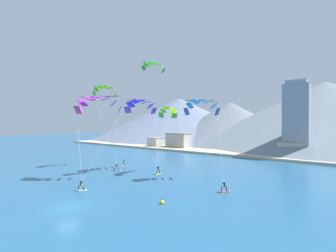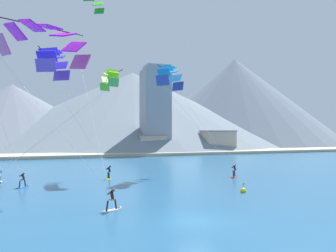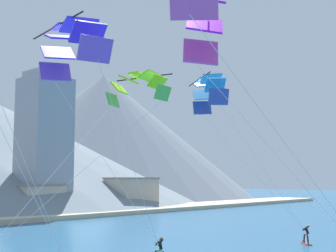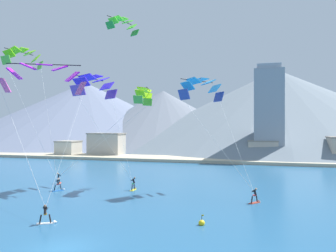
{
  "view_description": "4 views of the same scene",
  "coord_description": "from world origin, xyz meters",
  "px_view_note": "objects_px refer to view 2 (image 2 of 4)",
  "views": [
    {
      "loc": [
        26.4,
        -14.35,
        10.19
      ],
      "look_at": [
        0.4,
        19.66,
        9.79
      ],
      "focal_mm": 24.0,
      "sensor_mm": 36.0,
      "label": 1
    },
    {
      "loc": [
        -8.55,
        -19.9,
        6.0
      ],
      "look_at": [
        3.51,
        16.0,
        6.51
      ],
      "focal_mm": 35.0,
      "sensor_mm": 36.0,
      "label": 2
    },
    {
      "loc": [
        -26.65,
        -2.15,
        5.78
      ],
      "look_at": [
        -3.43,
        18.93,
        9.31
      ],
      "focal_mm": 50.0,
      "sensor_mm": 36.0,
      "label": 3
    },
    {
      "loc": [
        12.95,
        -20.07,
        8.62
      ],
      "look_at": [
        3.65,
        14.58,
        8.51
      ],
      "focal_mm": 35.0,
      "sensor_mm": 36.0,
      "label": 4
    }
  ],
  "objects_px": {
    "parafoil_kite_near_lead": "(170,75)",
    "parafoil_kite_far_left": "(53,61)",
    "race_marker_buoy": "(243,191)",
    "kitesurfer_mid_center": "(24,182)",
    "kitesurfer_far_left": "(109,175)",
    "kitesurfer_near_trail": "(114,203)",
    "kitesurfer_near_lead": "(235,173)",
    "parafoil_kite_near_trail": "(47,39)",
    "parafoil_kite_far_right": "(109,78)"
  },
  "relations": [
    {
      "from": "kitesurfer_mid_center",
      "to": "kitesurfer_far_left",
      "type": "bearing_deg",
      "value": 17.5
    },
    {
      "from": "parafoil_kite_near_lead",
      "to": "kitesurfer_near_trail",
      "type": "bearing_deg",
      "value": -120.61
    },
    {
      "from": "kitesurfer_mid_center",
      "to": "parafoil_kite_far_left",
      "type": "bearing_deg",
      "value": 57.85
    },
    {
      "from": "parafoil_kite_far_left",
      "to": "kitesurfer_mid_center",
      "type": "bearing_deg",
      "value": -122.15
    },
    {
      "from": "kitesurfer_near_trail",
      "to": "parafoil_kite_near_lead",
      "type": "height_order",
      "value": "parafoil_kite_near_lead"
    },
    {
      "from": "parafoil_kite_far_right",
      "to": "parafoil_kite_near_lead",
      "type": "bearing_deg",
      "value": -3.73
    },
    {
      "from": "kitesurfer_far_left",
      "to": "parafoil_kite_far_right",
      "type": "bearing_deg",
      "value": 80.47
    },
    {
      "from": "parafoil_kite_far_right",
      "to": "kitesurfer_mid_center",
      "type": "bearing_deg",
      "value": -150.32
    },
    {
      "from": "kitesurfer_near_lead",
      "to": "kitesurfer_near_trail",
      "type": "relative_size",
      "value": 1.0
    },
    {
      "from": "kitesurfer_near_lead",
      "to": "race_marker_buoy",
      "type": "height_order",
      "value": "kitesurfer_near_lead"
    },
    {
      "from": "kitesurfer_near_trail",
      "to": "parafoil_kite_far_right",
      "type": "bearing_deg",
      "value": 82.76
    },
    {
      "from": "kitesurfer_far_left",
      "to": "parafoil_kite_near_trail",
      "type": "height_order",
      "value": "parafoil_kite_near_trail"
    },
    {
      "from": "parafoil_kite_near_trail",
      "to": "parafoil_kite_far_right",
      "type": "distance_m",
      "value": 14.17
    },
    {
      "from": "kitesurfer_near_lead",
      "to": "kitesurfer_far_left",
      "type": "height_order",
      "value": "kitesurfer_far_left"
    },
    {
      "from": "parafoil_kite_near_lead",
      "to": "race_marker_buoy",
      "type": "xyz_separation_m",
      "value": [
        2.41,
        -14.8,
        -13.45
      ]
    },
    {
      "from": "parafoil_kite_near_lead",
      "to": "parafoil_kite_far_right",
      "type": "relative_size",
      "value": 0.96
    },
    {
      "from": "kitesurfer_mid_center",
      "to": "race_marker_buoy",
      "type": "relative_size",
      "value": 1.71
    },
    {
      "from": "kitesurfer_mid_center",
      "to": "kitesurfer_far_left",
      "type": "relative_size",
      "value": 0.95
    },
    {
      "from": "parafoil_kite_near_lead",
      "to": "race_marker_buoy",
      "type": "relative_size",
      "value": 13.14
    },
    {
      "from": "kitesurfer_far_left",
      "to": "parafoil_kite_near_lead",
      "type": "distance_m",
      "value": 15.81
    },
    {
      "from": "kitesurfer_near_trail",
      "to": "parafoil_kite_near_trail",
      "type": "xyz_separation_m",
      "value": [
        -4.95,
        6.42,
        13.59
      ]
    },
    {
      "from": "parafoil_kite_near_trail",
      "to": "parafoil_kite_far_right",
      "type": "xyz_separation_m",
      "value": [
        7.3,
        12.08,
        -1.28
      ]
    },
    {
      "from": "kitesurfer_far_left",
      "to": "parafoil_kite_far_right",
      "type": "relative_size",
      "value": 0.13
    },
    {
      "from": "kitesurfer_near_lead",
      "to": "parafoil_kite_far_right",
      "type": "bearing_deg",
      "value": 158.75
    },
    {
      "from": "race_marker_buoy",
      "to": "kitesurfer_near_trail",
      "type": "bearing_deg",
      "value": -166.39
    },
    {
      "from": "parafoil_kite_near_trail",
      "to": "race_marker_buoy",
      "type": "bearing_deg",
      "value": -10.28
    },
    {
      "from": "kitesurfer_near_lead",
      "to": "parafoil_kite_near_trail",
      "type": "bearing_deg",
      "value": -164.67
    },
    {
      "from": "parafoil_kite_far_left",
      "to": "parafoil_kite_far_right",
      "type": "height_order",
      "value": "parafoil_kite_far_left"
    },
    {
      "from": "parafoil_kite_far_right",
      "to": "parafoil_kite_near_trail",
      "type": "bearing_deg",
      "value": -121.15
    },
    {
      "from": "kitesurfer_near_lead",
      "to": "parafoil_kite_far_left",
      "type": "relative_size",
      "value": 0.13
    },
    {
      "from": "parafoil_kite_far_right",
      "to": "kitesurfer_far_left",
      "type": "bearing_deg",
      "value": -99.53
    },
    {
      "from": "kitesurfer_near_trail",
      "to": "kitesurfer_far_left",
      "type": "relative_size",
      "value": 0.98
    },
    {
      "from": "kitesurfer_far_left",
      "to": "parafoil_kite_far_left",
      "type": "xyz_separation_m",
      "value": [
        -6.49,
        1.51,
        13.86
      ]
    },
    {
      "from": "kitesurfer_near_trail",
      "to": "parafoil_kite_near_lead",
      "type": "xyz_separation_m",
      "value": [
        10.63,
        17.96,
        13.06
      ]
    },
    {
      "from": "parafoil_kite_far_right",
      "to": "race_marker_buoy",
      "type": "height_order",
      "value": "parafoil_kite_far_right"
    },
    {
      "from": "kitesurfer_mid_center",
      "to": "parafoil_kite_near_lead",
      "type": "bearing_deg",
      "value": 15.53
    },
    {
      "from": "kitesurfer_near_trail",
      "to": "parafoil_kite_near_trail",
      "type": "relative_size",
      "value": 0.13
    },
    {
      "from": "parafoil_kite_near_lead",
      "to": "parafoil_kite_far_left",
      "type": "xyz_separation_m",
      "value": [
        -15.21,
        -0.56,
        0.83
      ]
    },
    {
      "from": "kitesurfer_near_trail",
      "to": "parafoil_kite_near_trail",
      "type": "distance_m",
      "value": 15.82
    },
    {
      "from": "kitesurfer_near_lead",
      "to": "parafoil_kite_near_lead",
      "type": "relative_size",
      "value": 0.13
    },
    {
      "from": "race_marker_buoy",
      "to": "parafoil_kite_near_lead",
      "type": "bearing_deg",
      "value": 99.23
    },
    {
      "from": "kitesurfer_near_trail",
      "to": "kitesurfer_near_lead",
      "type": "bearing_deg",
      "value": 35.65
    },
    {
      "from": "parafoil_kite_near_lead",
      "to": "kitesurfer_near_lead",
      "type": "bearing_deg",
      "value": -37.81
    },
    {
      "from": "kitesurfer_far_left",
      "to": "kitesurfer_near_trail",
      "type": "bearing_deg",
      "value": -96.85
    },
    {
      "from": "parafoil_kite_near_lead",
      "to": "parafoil_kite_far_left",
      "type": "bearing_deg",
      "value": -177.89
    },
    {
      "from": "kitesurfer_mid_center",
      "to": "kitesurfer_far_left",
      "type": "xyz_separation_m",
      "value": [
        9.29,
        2.93,
        0.06
      ]
    },
    {
      "from": "kitesurfer_mid_center",
      "to": "parafoil_kite_near_lead",
      "type": "distance_m",
      "value": 22.81
    },
    {
      "from": "parafoil_kite_near_trail",
      "to": "race_marker_buoy",
      "type": "xyz_separation_m",
      "value": [
        17.98,
        -3.26,
        -13.98
      ]
    },
    {
      "from": "kitesurfer_mid_center",
      "to": "parafoil_kite_far_right",
      "type": "bearing_deg",
      "value": 29.68
    },
    {
      "from": "kitesurfer_far_left",
      "to": "parafoil_kite_near_lead",
      "type": "bearing_deg",
      "value": 13.38
    }
  ]
}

